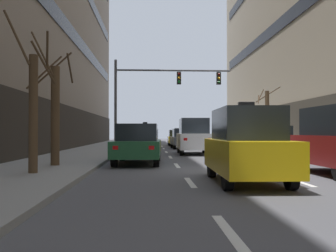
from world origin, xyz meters
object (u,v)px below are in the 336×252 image
at_px(car_driving_3, 138,144).
at_px(car_driving_4, 183,139).
at_px(car_driving_1, 194,136).
at_px(street_tree_1, 33,108).
at_px(street_tree_0, 55,111).
at_px(taxi_driving_5, 144,142).
at_px(taxi_driving_2, 246,146).
at_px(traffic_signal_0, 156,88).
at_px(taxi_driving_0, 177,138).
at_px(car_parked_2, 269,143).
at_px(car_parked_3, 240,141).
at_px(taxi_driving_6, 145,135).
at_px(street_tree_2, 267,118).

xyz_separation_m(car_driving_3, car_driving_4, (3.21, 14.44, -0.04)).
relative_size(car_driving_1, street_tree_1, 0.94).
bearing_deg(street_tree_0, car_driving_1, 54.55).
distance_m(taxi_driving_5, street_tree_1, 11.44).
distance_m(car_driving_1, taxi_driving_2, 12.78).
bearing_deg(traffic_signal_0, taxi_driving_0, 79.11).
relative_size(taxi_driving_2, car_parked_2, 0.94).
height_order(car_parked_3, street_tree_0, street_tree_0).
relative_size(car_parked_2, traffic_signal_0, 0.57).
relative_size(car_parked_2, street_tree_1, 0.92).
bearing_deg(taxi_driving_6, car_parked_2, -70.76).
bearing_deg(car_driving_4, car_parked_2, -73.78).
xyz_separation_m(car_parked_3, street_tree_2, (2.64, 2.39, 1.62)).
xyz_separation_m(taxi_driving_2, car_parked_3, (3.49, 14.95, -0.24)).
xyz_separation_m(taxi_driving_0, taxi_driving_6, (-3.14, 1.06, 0.32)).
xyz_separation_m(car_driving_4, street_tree_1, (-6.20, -19.06, 1.28)).
relative_size(car_driving_4, traffic_signal_0, 0.55).
bearing_deg(street_tree_1, traffic_signal_0, 73.93).
relative_size(car_parked_2, car_parked_3, 1.07).
xyz_separation_m(car_driving_1, car_driving_3, (-3.21, -6.73, -0.25)).
distance_m(car_driving_4, street_tree_2, 7.01).
height_order(car_driving_1, street_tree_1, street_tree_1).
bearing_deg(car_driving_3, taxi_driving_2, -62.60).
bearing_deg(street_tree_2, car_parked_3, -137.80).
relative_size(taxi_driving_2, taxi_driving_6, 0.94).
distance_m(car_driving_3, car_parked_2, 7.15).
bearing_deg(taxi_driving_6, street_tree_0, -97.31).
bearing_deg(car_driving_3, taxi_driving_0, 81.27).
height_order(car_driving_1, car_driving_3, car_driving_1).
height_order(street_tree_0, street_tree_2, street_tree_0).
bearing_deg(car_parked_3, street_tree_1, -125.43).
bearing_deg(car_driving_1, street_tree_0, -125.45).
height_order(taxi_driving_2, street_tree_2, street_tree_2).
bearing_deg(taxi_driving_0, taxi_driving_5, -101.75).
distance_m(car_driving_3, taxi_driving_6, 21.63).
bearing_deg(car_driving_4, street_tree_0, -110.73).
bearing_deg(car_driving_4, street_tree_2, -27.43).
height_order(taxi_driving_6, traffic_signal_0, traffic_signal_0).
relative_size(taxi_driving_5, street_tree_0, 0.85).
distance_m(street_tree_0, street_tree_2, 18.11).
xyz_separation_m(traffic_signal_0, street_tree_0, (-3.96, -11.05, -2.21)).
bearing_deg(taxi_driving_0, car_parked_3, -73.45).
distance_m(taxi_driving_2, street_tree_1, 6.39).
xyz_separation_m(car_driving_1, taxi_driving_5, (-3.02, -0.44, -0.32)).
bearing_deg(street_tree_0, car_driving_4, 69.27).
xyz_separation_m(car_driving_4, street_tree_0, (-6.23, -16.45, 1.34)).
relative_size(taxi_driving_6, car_parked_3, 1.08).
xyz_separation_m(taxi_driving_2, traffic_signal_0, (-2.20, 15.09, 3.35)).
xyz_separation_m(car_driving_1, street_tree_2, (6.06, 4.56, 1.30)).
relative_size(car_driving_1, street_tree_2, 0.97).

